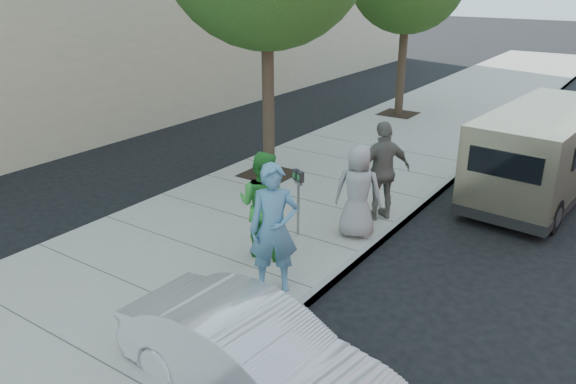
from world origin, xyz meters
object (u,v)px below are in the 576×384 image
at_px(parking_meter, 298,189).
at_px(person_striped_polo, 383,171).
at_px(sedan, 254,357).
at_px(person_officer, 274,229).
at_px(person_green_shirt, 263,204).
at_px(van, 543,151).
at_px(person_gray_shirt, 358,191).

height_order(parking_meter, person_striped_polo, person_striped_polo).
relative_size(sedan, person_officer, 1.75).
bearing_deg(person_green_shirt, sedan, 115.12).
bearing_deg(person_striped_polo, sedan, 45.61).
xyz_separation_m(sedan, person_green_shirt, (-1.93, 2.78, 0.49)).
xyz_separation_m(parking_meter, person_green_shirt, (-0.07, -0.97, 0.01)).
height_order(parking_meter, van, van).
relative_size(sedan, person_gray_shirt, 2.01).
xyz_separation_m(van, person_officer, (-2.42, -6.77, 0.10)).
distance_m(parking_meter, van, 5.90).
height_order(sedan, person_striped_polo, person_striped_polo).
bearing_deg(parking_meter, person_officer, -42.48).
height_order(van, person_green_shirt, van).
distance_m(person_gray_shirt, person_striped_polo, 0.99).
relative_size(person_green_shirt, person_gray_shirt, 1.06).
distance_m(van, person_striped_polo, 4.07).
bearing_deg(person_officer, person_green_shirt, 97.78).
height_order(person_green_shirt, person_striped_polo, person_striped_polo).
bearing_deg(person_striped_polo, person_green_shirt, 14.33).
xyz_separation_m(sedan, person_gray_shirt, (-0.96, 4.34, 0.44)).
relative_size(van, person_striped_polo, 2.81).
bearing_deg(van, parking_meter, -117.66).
bearing_deg(sedan, person_striped_polo, 12.99).
distance_m(van, sedan, 8.84).
height_order(person_gray_shirt, person_striped_polo, person_striped_polo).
bearing_deg(van, person_green_shirt, -113.74).
height_order(van, person_gray_shirt, van).
height_order(parking_meter, person_green_shirt, person_green_shirt).
bearing_deg(parking_meter, person_gray_shirt, 58.19).
distance_m(parking_meter, person_striped_polo, 1.83).
relative_size(person_officer, person_gray_shirt, 1.15).
xyz_separation_m(van, person_gray_shirt, (-2.27, -4.38, -0.03)).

